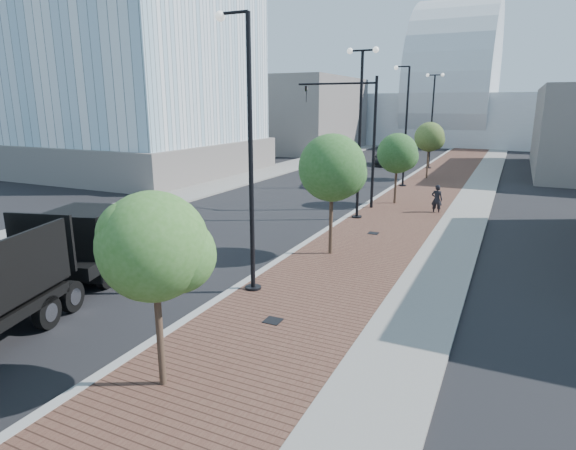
% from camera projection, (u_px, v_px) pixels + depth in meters
% --- Properties ---
extents(sidewalk, '(7.00, 140.00, 0.12)m').
position_uv_depth(sidewalk, '(451.00, 179.00, 41.79)').
color(sidewalk, '#4C2D23').
rests_on(sidewalk, ground).
extents(concrete_strip, '(2.40, 140.00, 0.13)m').
position_uv_depth(concrete_strip, '(484.00, 181.00, 40.66)').
color(concrete_strip, slate).
rests_on(concrete_strip, ground).
extents(curb, '(0.30, 140.00, 0.14)m').
position_uv_depth(curb, '(410.00, 176.00, 43.24)').
color(curb, gray).
rests_on(curb, ground).
extents(west_sidewalk, '(4.00, 140.00, 0.12)m').
position_uv_depth(west_sidewalk, '(282.00, 168.00, 48.64)').
color(west_sidewalk, slate).
rests_on(west_sidewalk, ground).
extents(dump_truck, '(5.77, 13.41, 3.11)m').
position_uv_depth(dump_truck, '(25.00, 278.00, 14.31)').
color(dump_truck, black).
rests_on(dump_truck, ground).
extents(white_sedan, '(3.15, 5.51, 1.72)m').
position_uv_depth(white_sedan, '(149.00, 244.00, 19.46)').
color(white_sedan, silver).
rests_on(white_sedan, ground).
extents(dark_car_mid, '(2.85, 4.52, 1.16)m').
position_uv_depth(dark_car_mid, '(323.00, 178.00, 38.40)').
color(dark_car_mid, black).
rests_on(dark_car_mid, ground).
extents(dark_car_far, '(3.36, 5.17, 1.39)m').
position_uv_depth(dark_car_far, '(383.00, 159.00, 51.40)').
color(dark_car_far, black).
rests_on(dark_car_far, ground).
extents(pedestrian, '(0.66, 0.45, 1.77)m').
position_uv_depth(pedestrian, '(437.00, 199.00, 28.38)').
color(pedestrian, black).
rests_on(pedestrian, ground).
extents(streetlight_1, '(1.44, 0.56, 9.21)m').
position_uv_depth(streetlight_1, '(248.00, 168.00, 15.71)').
color(streetlight_1, black).
rests_on(streetlight_1, ground).
extents(streetlight_2, '(1.72, 0.56, 9.28)m').
position_uv_depth(streetlight_2, '(360.00, 134.00, 26.05)').
color(streetlight_2, black).
rests_on(streetlight_2, ground).
extents(streetlight_3, '(1.44, 0.56, 9.21)m').
position_uv_depth(streetlight_3, '(404.00, 132.00, 36.73)').
color(streetlight_3, black).
rests_on(streetlight_3, ground).
extents(streetlight_4, '(1.72, 0.56, 9.28)m').
position_uv_depth(streetlight_4, '(432.00, 121.00, 47.08)').
color(streetlight_4, black).
rests_on(streetlight_4, ground).
extents(traffic_mast, '(5.09, 0.20, 8.00)m').
position_uv_depth(traffic_mast, '(360.00, 128.00, 29.02)').
color(traffic_mast, black).
rests_on(traffic_mast, ground).
extents(tree_0, '(2.44, 2.40, 4.63)m').
position_uv_depth(tree_0, '(156.00, 247.00, 10.22)').
color(tree_0, '#382619').
rests_on(tree_0, ground).
extents(tree_1, '(2.81, 2.81, 5.23)m').
position_uv_depth(tree_1, '(333.00, 168.00, 19.76)').
color(tree_1, '#382619').
rests_on(tree_1, ground).
extents(tree_2, '(2.57, 2.56, 4.63)m').
position_uv_depth(tree_2, '(398.00, 153.00, 30.38)').
color(tree_2, '#382619').
rests_on(tree_2, ground).
extents(tree_3, '(2.54, 2.52, 4.92)m').
position_uv_depth(tree_3, '(430.00, 137.00, 40.82)').
color(tree_3, '#382619').
rests_on(tree_3, ground).
extents(tower_podium, '(19.00, 19.00, 3.00)m').
position_uv_depth(tower_podium, '(142.00, 157.00, 45.84)').
color(tower_podium, slate).
rests_on(tower_podium, ground).
extents(convention_center, '(50.00, 30.00, 50.00)m').
position_uv_depth(convention_center, '(454.00, 107.00, 82.03)').
color(convention_center, '#B4BABF').
rests_on(convention_center, ground).
extents(commercial_block_nw, '(14.00, 20.00, 10.00)m').
position_uv_depth(commercial_block_nw, '(299.00, 114.00, 67.85)').
color(commercial_block_nw, slate).
rests_on(commercial_block_nw, ground).
extents(utility_cover_1, '(0.50, 0.50, 0.02)m').
position_uv_depth(utility_cover_1, '(273.00, 321.00, 14.19)').
color(utility_cover_1, black).
rests_on(utility_cover_1, sidewalk).
extents(utility_cover_2, '(0.50, 0.50, 0.02)m').
position_uv_depth(utility_cover_2, '(373.00, 233.00, 23.83)').
color(utility_cover_2, black).
rests_on(utility_cover_2, sidewalk).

